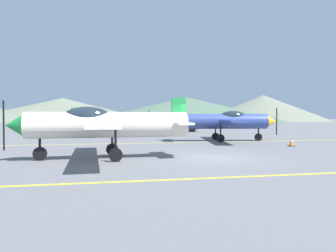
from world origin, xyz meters
TOP-DOWN VIEW (x-y plane):
  - ground_plane at (0.00, 0.00)m, footprint 400.00×400.00m
  - apron_line_near at (0.00, -4.78)m, footprint 80.00×0.16m
  - apron_line_far at (0.00, 8.84)m, footprint 80.00×0.16m
  - airplane_near at (-4.99, 0.71)m, footprint 8.15×9.40m
  - airplane_mid at (4.53, 9.66)m, footprint 8.26×9.43m
  - airplane_far at (-3.97, 19.87)m, footprint 8.24×9.45m
  - car_sedan at (5.11, 25.99)m, footprint 4.66×3.38m
  - traffic_cone_front at (7.06, 4.52)m, footprint 0.36×0.36m
  - hill_centerleft at (-19.81, 124.50)m, footprint 76.61×76.61m
  - hill_centerright at (28.90, 112.24)m, footprint 81.27×81.27m
  - hill_right at (62.19, 111.02)m, footprint 53.53×53.53m

SIDE VIEW (x-z plane):
  - ground_plane at x=0.00m, z-range 0.00..0.00m
  - apron_line_near at x=0.00m, z-range 0.00..0.01m
  - apron_line_far at x=0.00m, z-range 0.00..0.01m
  - traffic_cone_front at x=7.06m, z-range -0.01..0.58m
  - car_sedan at x=5.11m, z-range 0.03..1.65m
  - airplane_near at x=-4.99m, z-range 0.18..3.00m
  - airplane_mid at x=4.53m, z-range 0.18..3.00m
  - airplane_far at x=-3.97m, z-range 0.18..3.00m
  - hill_centerleft at x=-19.81m, z-range 0.00..9.48m
  - hill_centerright at x=28.90m, z-range 0.00..9.70m
  - hill_right at x=62.19m, z-range 0.00..10.91m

